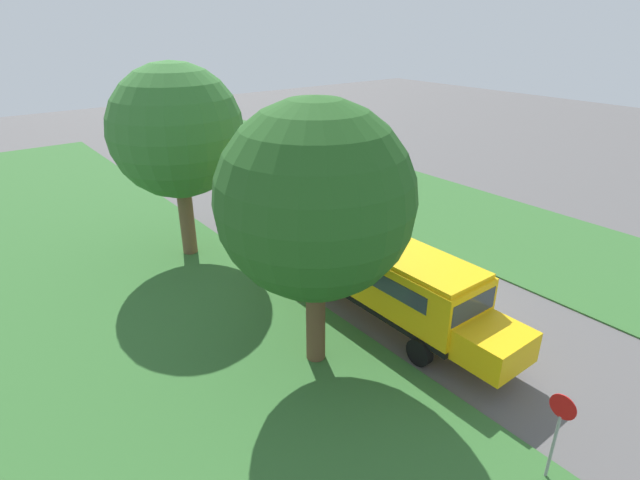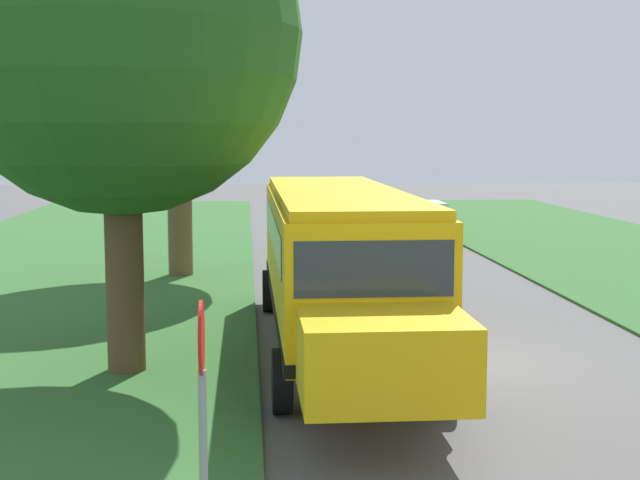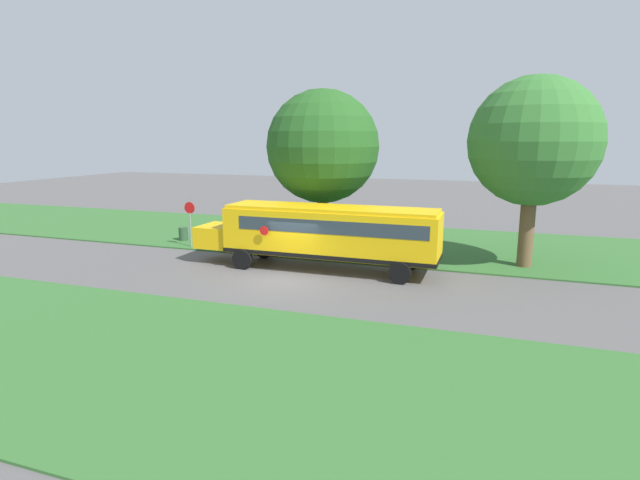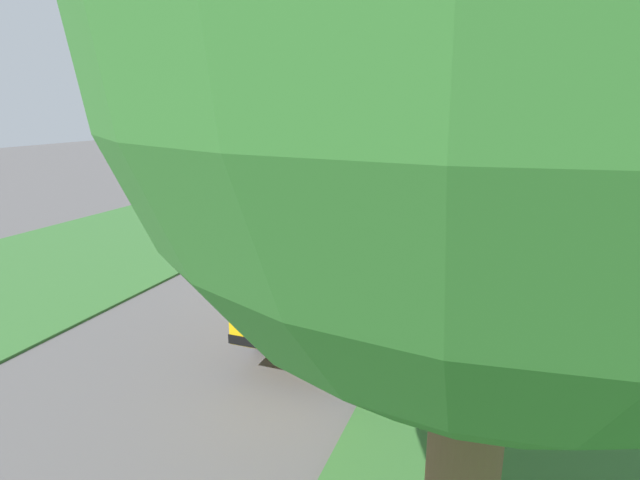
{
  "view_description": "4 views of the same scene",
  "coord_description": "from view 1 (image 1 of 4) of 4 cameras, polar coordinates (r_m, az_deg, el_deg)",
  "views": [
    {
      "loc": [
        -15.05,
        -11.8,
        11.1
      ],
      "look_at": [
        -2.27,
        4.69,
        1.73
      ],
      "focal_mm": 28.0,
      "sensor_mm": 36.0,
      "label": 1
    },
    {
      "loc": [
        -4.18,
        -15.92,
        4.22
      ],
      "look_at": [
        -2.5,
        4.47,
        1.79
      ],
      "focal_mm": 50.0,
      "sensor_mm": 36.0,
      "label": 2
    },
    {
      "loc": [
        20.3,
        8.89,
        6.37
      ],
      "look_at": [
        -0.06,
        1.74,
        1.99
      ],
      "focal_mm": 28.0,
      "sensor_mm": 36.0,
      "label": 3
    },
    {
      "loc": [
        -6.31,
        14.93,
        5.61
      ],
      "look_at": [
        -1.44,
        2.1,
        1.92
      ],
      "focal_mm": 28.0,
      "sensor_mm": 36.0,
      "label": 4
    }
  ],
  "objects": [
    {
      "name": "oak_tree_beside_bus",
      "position": [
        15.43,
        -0.74,
        5.09
      ],
      "size": [
        6.26,
        6.26,
        9.08
      ],
      "color": "brown",
      "rests_on": "ground"
    },
    {
      "name": "grass_verge",
      "position": [
        16.94,
        -11.53,
        -17.16
      ],
      "size": [
        12.0,
        80.0,
        0.08
      ],
      "primitive_type": "cube",
      "color": "#33662D",
      "rests_on": "ground"
    },
    {
      "name": "grass_far_side",
      "position": [
        28.98,
        23.97,
        -0.46
      ],
      "size": [
        10.0,
        80.0,
        0.07
      ],
      "primitive_type": "cube",
      "color": "#33662D",
      "rests_on": "ground"
    },
    {
      "name": "school_bus",
      "position": [
        20.29,
        5.77,
        -2.82
      ],
      "size": [
        2.84,
        12.42,
        3.16
      ],
      "color": "yellow",
      "rests_on": "ground"
    },
    {
      "name": "car_silver_nearest",
      "position": [
        36.97,
        -7.4,
        7.93
      ],
      "size": [
        2.02,
        4.4,
        1.56
      ],
      "color": "#B7B7BC",
      "rests_on": "ground"
    },
    {
      "name": "stop_sign",
      "position": [
        14.54,
        25.51,
        -18.79
      ],
      "size": [
        0.08,
        0.68,
        2.74
      ],
      "color": "gray",
      "rests_on": "ground"
    },
    {
      "name": "oak_tree_roadside_mid",
      "position": [
        24.57,
        -16.49,
        11.89
      ],
      "size": [
        6.23,
        6.23,
        9.37
      ],
      "color": "brown",
      "rests_on": "ground"
    },
    {
      "name": "ground_plane",
      "position": [
        22.11,
        12.26,
        -6.56
      ],
      "size": [
        120.0,
        120.0,
        0.0
      ],
      "primitive_type": "plane",
      "color": "#565454"
    }
  ]
}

